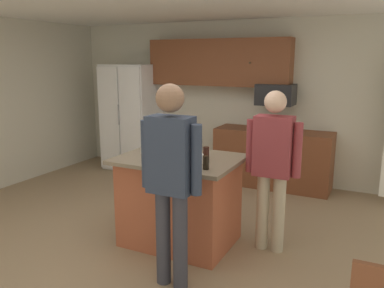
# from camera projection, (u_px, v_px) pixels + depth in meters

# --- Properties ---
(floor) EXTENTS (7.04, 7.04, 0.00)m
(floor) POSITION_uv_depth(u_px,v_px,m) (159.00, 241.00, 4.39)
(floor) COLOR #937A5B
(floor) RESTS_ON ground
(back_wall) EXTENTS (6.40, 0.10, 2.60)m
(back_wall) POSITION_uv_depth(u_px,v_px,m) (244.00, 101.00, 6.56)
(back_wall) COLOR beige
(back_wall) RESTS_ON ground
(cabinet_run_upper) EXTENTS (2.40, 0.38, 0.75)m
(cabinet_run_upper) POSITION_uv_depth(u_px,v_px,m) (218.00, 62.00, 6.43)
(cabinet_run_upper) COLOR brown
(cabinet_run_lower) EXTENTS (1.80, 0.63, 0.90)m
(cabinet_run_lower) POSITION_uv_depth(u_px,v_px,m) (273.00, 158.00, 6.20)
(cabinet_run_lower) COLOR brown
(cabinet_run_lower) RESTS_ON ground
(refrigerator) EXTENTS (0.90, 0.76, 1.89)m
(refrigerator) POSITION_uv_depth(u_px,v_px,m) (131.00, 117.00, 7.14)
(refrigerator) COLOR white
(refrigerator) RESTS_ON ground
(microwave_over_range) EXTENTS (0.56, 0.40, 0.32)m
(microwave_over_range) POSITION_uv_depth(u_px,v_px,m) (276.00, 95.00, 6.01)
(microwave_over_range) COLOR black
(kitchen_island) EXTENTS (1.27, 0.96, 0.96)m
(kitchen_island) POSITION_uv_depth(u_px,v_px,m) (180.00, 200.00, 4.27)
(kitchen_island) COLOR #AD5638
(kitchen_island) RESTS_ON ground
(person_elder_center) EXTENTS (0.57, 0.22, 1.68)m
(person_elder_center) POSITION_uv_depth(u_px,v_px,m) (273.00, 161.00, 4.00)
(person_elder_center) COLOR tan
(person_elder_center) RESTS_ON ground
(person_guest_right) EXTENTS (0.57, 0.24, 1.79)m
(person_guest_right) POSITION_uv_depth(u_px,v_px,m) (171.00, 173.00, 3.32)
(person_guest_right) COLOR #383842
(person_guest_right) RESTS_ON ground
(mug_ceramic_white) EXTENTS (0.13, 0.09, 0.11)m
(mug_ceramic_white) POSITION_uv_depth(u_px,v_px,m) (145.00, 149.00, 4.33)
(mug_ceramic_white) COLOR white
(mug_ceramic_white) RESTS_ON kitchen_island
(tumbler_amber) EXTENTS (0.06, 0.06, 0.13)m
(tumbler_amber) POSITION_uv_depth(u_px,v_px,m) (206.00, 163.00, 3.71)
(tumbler_amber) COLOR black
(tumbler_amber) RESTS_ON kitchen_island
(mug_blue_stoneware) EXTENTS (0.13, 0.09, 0.10)m
(mug_blue_stoneware) POSITION_uv_depth(u_px,v_px,m) (200.00, 159.00, 3.91)
(mug_blue_stoneware) COLOR white
(mug_blue_stoneware) RESTS_ON kitchen_island
(glass_short_whisky) EXTENTS (0.07, 0.07, 0.12)m
(glass_short_whisky) POSITION_uv_depth(u_px,v_px,m) (147.00, 155.00, 4.01)
(glass_short_whisky) COLOR black
(glass_short_whisky) RESTS_ON kitchen_island
(glass_pilsner) EXTENTS (0.07, 0.07, 0.13)m
(glass_pilsner) POSITION_uv_depth(u_px,v_px,m) (158.00, 144.00, 4.49)
(glass_pilsner) COLOR black
(glass_pilsner) RESTS_ON kitchen_island
(glass_stout_tall) EXTENTS (0.07, 0.07, 0.17)m
(glass_stout_tall) POSITION_uv_depth(u_px,v_px,m) (174.00, 144.00, 4.40)
(glass_stout_tall) COLOR black
(glass_stout_tall) RESTS_ON kitchen_island
(glass_dark_ale) EXTENTS (0.06, 0.06, 0.14)m
(glass_dark_ale) POSITION_uv_depth(u_px,v_px,m) (206.00, 153.00, 4.05)
(glass_dark_ale) COLOR black
(glass_dark_ale) RESTS_ON kitchen_island
(serving_tray) EXTENTS (0.44, 0.30, 0.04)m
(serving_tray) POSITION_uv_depth(u_px,v_px,m) (174.00, 155.00, 4.17)
(serving_tray) COLOR #B7B7BC
(serving_tray) RESTS_ON kitchen_island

